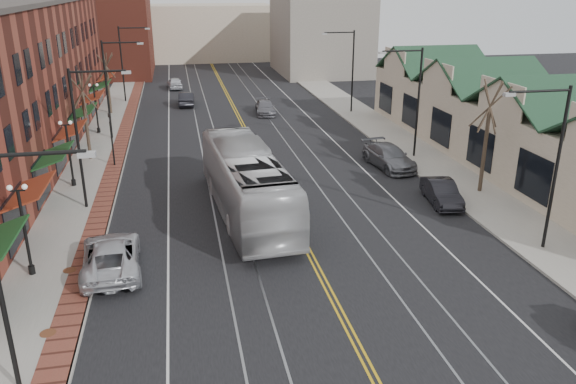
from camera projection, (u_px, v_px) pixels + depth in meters
name	position (u px, v px, depth m)	size (l,w,h in m)	color
ground	(359.00, 349.00, 20.33)	(160.00, 160.00, 0.00)	black
sidewalk_left	(87.00, 186.00, 36.50)	(4.00, 120.00, 0.15)	gray
sidewalk_right	(431.00, 164.00, 40.87)	(4.00, 120.00, 0.15)	gray
building_right	(510.00, 130.00, 41.19)	(8.00, 36.00, 4.60)	#B6A48C
backdrop_left	(99.00, 24.00, 79.29)	(14.00, 18.00, 14.00)	maroon
backdrop_mid	(207.00, 32.00, 96.86)	(22.00, 14.00, 9.00)	#B6A48C
backdrop_right	(320.00, 34.00, 80.87)	(12.00, 16.00, 11.00)	slate
streetlight_l_0	(9.00, 251.00, 16.56)	(3.33, 0.25, 8.00)	black
streetlight_l_1	(84.00, 125.00, 31.26)	(3.33, 0.25, 8.00)	black
streetlight_l_2	(111.00, 79.00, 45.97)	(3.33, 0.25, 8.00)	black
streetlight_l_3	(125.00, 56.00, 60.67)	(3.33, 0.25, 8.00)	black
streetlight_r_0	(551.00, 153.00, 26.10)	(3.33, 0.25, 8.00)	black
streetlight_r_1	(413.00, 92.00, 40.80)	(3.33, 0.25, 8.00)	black
streetlight_r_2	(349.00, 63.00, 55.51)	(3.33, 0.25, 8.00)	black
lamppost_l_1	(25.00, 232.00, 24.58)	(0.84, 0.28, 4.27)	black
lamppost_l_2	(70.00, 155.00, 35.61)	(0.84, 0.28, 4.27)	black
lamppost_l_3	(96.00, 109.00, 48.47)	(0.84, 0.28, 4.27)	black
tree_left_near	(85.00, 114.00, 40.72)	(1.78, 1.37, 6.48)	#382B21
tree_left_far	(108.00, 82.00, 55.50)	(1.66, 1.28, 6.02)	#382B21
tree_right_mid	(486.00, 135.00, 34.16)	(1.90, 1.46, 6.93)	#382B21
manhole_mid	(48.00, 333.00, 20.99)	(0.60, 0.60, 0.02)	#592D19
manhole_far	(70.00, 270.00, 25.59)	(0.60, 0.60, 0.02)	#592D19
traffic_signal	(111.00, 135.00, 39.63)	(0.18, 0.15, 3.80)	black
transit_bus	(247.00, 182.00, 31.64)	(3.20, 13.66, 3.81)	#BDBDBF
parked_suv	(111.00, 256.00, 25.60)	(2.55, 5.52, 1.53)	silver
parked_car_b	(442.00, 192.00, 33.54)	(1.49, 4.27, 1.41)	black
parked_car_c	(389.00, 157.00, 40.13)	(2.21, 5.44, 1.58)	slate
parked_car_d	(394.00, 156.00, 40.72)	(1.59, 3.94, 1.34)	black
distant_car_left	(186.00, 99.00, 60.46)	(1.56, 4.48, 1.48)	black
distant_car_right	(265.00, 107.00, 56.56)	(1.87, 4.59, 1.33)	slate
distant_car_far	(175.00, 83.00, 70.00)	(1.71, 4.25, 1.45)	silver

